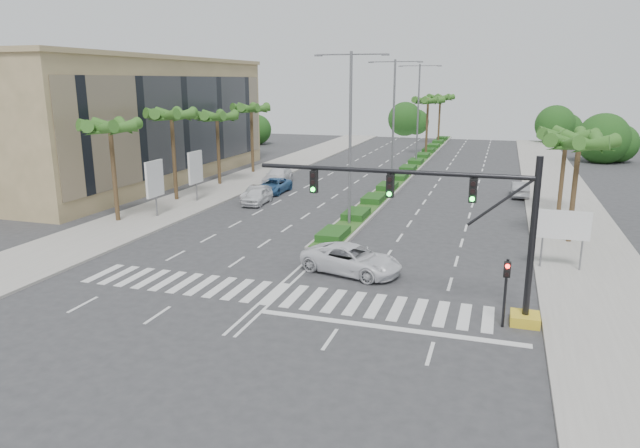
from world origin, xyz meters
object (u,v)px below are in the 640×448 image
Objects in this scene: car_crossing at (352,259)px; car_parked_b at (256,193)px; car_parked_c at (273,186)px; car_parked_d at (278,176)px; car_right at (520,189)px; car_parked_a at (257,196)px.

car_parked_b is at bearing 53.34° from car_crossing.
car_parked_b is at bearing -90.90° from car_parked_c.
car_crossing is (14.02, -24.24, -0.01)m from car_parked_d.
car_parked_b is at bearing 20.35° from car_right.
car_parked_d is (-1.43, 4.62, 0.11)m from car_parked_c.
car_parked_d reaches higher than car_parked_b.
car_parked_b is 8.41m from car_parked_d.
car_parked_b is 0.93× the size of car_right.
car_parked_d is (-1.98, 9.52, 0.08)m from car_parked_a.
car_parked_a is at bearing -84.28° from car_parked_d.
car_parked_c is 23.32m from car_crossing.
car_parked_a reaches higher than car_right.
car_crossing is at bearing 68.23° from car_right.
car_parked_c is 4.84m from car_parked_d.
car_parked_a is 23.34m from car_right.
car_parked_d reaches higher than car_crossing.
car_parked_d reaches higher than car_parked_a.
car_parked_d reaches higher than car_right.
car_parked_d is at bearing -0.47° from car_right.
car_parked_a is at bearing 54.11° from car_crossing.
car_crossing is (12.68, -15.94, 0.13)m from car_parked_b.
car_parked_a is 1.05× the size of car_parked_b.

